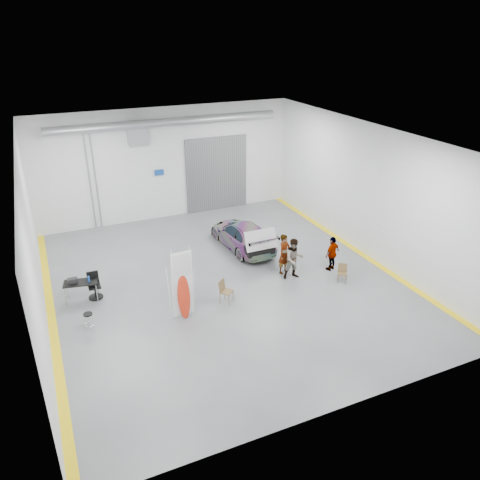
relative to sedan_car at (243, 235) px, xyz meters
name	(u,v)px	position (x,y,z in m)	size (l,w,h in m)	color
ground	(224,281)	(-2.05, -2.67, -0.64)	(16.00, 16.00, 0.00)	slate
room_shell	(208,172)	(-1.81, -0.45, 3.44)	(14.02, 16.18, 6.01)	silver
sedan_car	(243,235)	(0.00, 0.00, 0.00)	(1.79, 4.39, 1.27)	silver
person_a	(284,254)	(0.61, -3.03, 0.25)	(0.65, 0.43, 1.78)	#7E6045
person_b	(294,259)	(0.75, -3.63, 0.27)	(0.88, 0.68, 1.80)	#466D81
person_c	(332,253)	(2.63, -3.66, 0.15)	(0.91, 0.38, 1.57)	brown
surfboard_display	(183,290)	(-4.41, -4.58, 0.51)	(0.80, 0.26, 2.84)	white
folding_chair_near	(226,296)	(-2.59, -4.24, -0.35)	(0.61, 0.68, 0.93)	brown
folding_chair_far	(342,277)	(2.42, -4.76, -0.39)	(0.51, 0.55, 0.78)	brown
shop_stool	(89,322)	(-7.69, -3.94, -0.31)	(0.34, 0.34, 0.66)	black
work_table	(78,282)	(-7.74, -1.80, 0.16)	(1.36, 0.87, 1.03)	#919399
office_chair	(94,287)	(-7.19, -1.81, -0.17)	(0.56, 0.56, 1.06)	black
trunk_lid	(261,238)	(0.00, -1.95, 0.66)	(1.49, 0.90, 0.04)	silver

